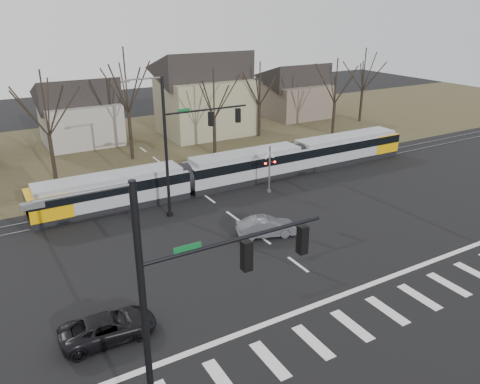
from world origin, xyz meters
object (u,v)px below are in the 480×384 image
suv (108,327)px  rail_crossing_signal (269,171)px  tram (245,166)px  sedan (266,227)px

suv → rail_crossing_signal: size_ratio=1.12×
tram → rail_crossing_signal: (0.49, -3.21, 0.42)m
tram → rail_crossing_signal: bearing=-81.3°
suv → tram: bearing=-45.7°
tram → rail_crossing_signal: size_ratio=8.88×
tram → sedan: 10.66m
tram → suv: size_ratio=7.93×
suv → rail_crossing_signal: bearing=-53.2°
sedan → rail_crossing_signal: rail_crossing_signal is taller
tram → sedan: size_ratio=8.40×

